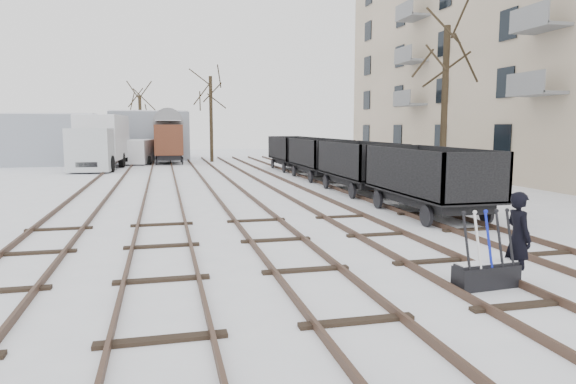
# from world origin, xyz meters

# --- Properties ---
(ground) EXTENTS (120.00, 120.00, 0.00)m
(ground) POSITION_xyz_m (0.00, 0.00, 0.00)
(ground) COLOR white
(ground) RESTS_ON ground
(tracks) EXTENTS (13.90, 52.00, 0.16)m
(tracks) POSITION_xyz_m (-0.00, 13.67, 0.07)
(tracks) COLOR black
(tracks) RESTS_ON ground
(shed_left) EXTENTS (10.00, 8.00, 4.10)m
(shed_left) POSITION_xyz_m (-13.00, 36.00, 2.05)
(shed_left) COLOR #8B919C
(shed_left) RESTS_ON ground
(shed_right) EXTENTS (7.00, 6.00, 4.50)m
(shed_right) POSITION_xyz_m (-4.00, 40.00, 2.25)
(shed_right) COLOR #8B919C
(shed_right) RESTS_ON ground
(ground_frame) EXTENTS (1.33, 0.52, 1.49)m
(ground_frame) POSITION_xyz_m (3.07, -1.90, 0.28)
(ground_frame) COLOR black
(ground_frame) RESTS_ON ground
(worker) EXTENTS (0.50, 0.71, 1.83)m
(worker) POSITION_xyz_m (3.82, -1.80, 0.92)
(worker) COLOR black
(worker) RESTS_ON ground
(freight_wagon_a) EXTENTS (2.30, 5.75, 2.35)m
(freight_wagon_a) POSITION_xyz_m (6.00, 5.69, 0.90)
(freight_wagon_a) COLOR black
(freight_wagon_a) RESTS_ON ground
(freight_wagon_b) EXTENTS (2.30, 5.75, 2.35)m
(freight_wagon_b) POSITION_xyz_m (6.00, 12.09, 0.90)
(freight_wagon_b) COLOR black
(freight_wagon_b) RESTS_ON ground
(freight_wagon_c) EXTENTS (2.30, 5.75, 2.35)m
(freight_wagon_c) POSITION_xyz_m (6.00, 18.49, 0.90)
(freight_wagon_c) COLOR black
(freight_wagon_c) RESTS_ON ground
(freight_wagon_d) EXTENTS (2.30, 5.75, 2.35)m
(freight_wagon_d) POSITION_xyz_m (6.00, 24.89, 0.90)
(freight_wagon_d) COLOR black
(freight_wagon_d) RESTS_ON ground
(box_van_wagon) EXTENTS (2.49, 4.68, 3.56)m
(box_van_wagon) POSITION_xyz_m (-2.42, 33.47, 2.07)
(box_van_wagon) COLOR black
(box_van_wagon) RESTS_ON ground
(lorry) EXTENTS (3.42, 8.81, 3.91)m
(lorry) POSITION_xyz_m (-7.28, 29.03, 2.01)
(lorry) COLOR black
(lorry) RESTS_ON ground
(panel_van) EXTENTS (2.71, 4.77, 1.98)m
(panel_van) POSITION_xyz_m (-4.88, 33.78, 1.03)
(panel_van) COLOR silver
(panel_van) RESTS_ON ground
(tree_near) EXTENTS (0.30, 0.30, 7.66)m
(tree_near) POSITION_xyz_m (9.91, 11.47, 3.83)
(tree_near) COLOR black
(tree_near) RESTS_ON ground
(tree_far_left) EXTENTS (0.30, 0.30, 6.02)m
(tree_far_left) POSITION_xyz_m (-4.92, 41.51, 3.01)
(tree_far_left) COLOR black
(tree_far_left) RESTS_ON ground
(tree_far_right) EXTENTS (0.30, 0.30, 7.37)m
(tree_far_right) POSITION_xyz_m (1.25, 34.91, 3.68)
(tree_far_right) COLOR black
(tree_far_right) RESTS_ON ground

